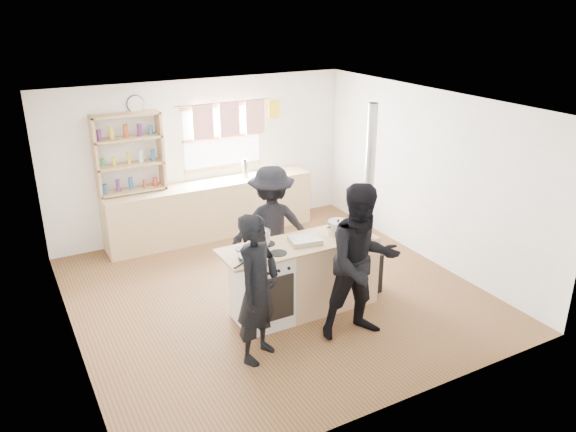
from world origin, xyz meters
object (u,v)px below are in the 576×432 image
object	(u,v)px
stockpot_counter	(338,228)
person_near_right	(362,263)
thermos	(245,169)
flue_heater	(366,246)
person_near_left	(258,289)
stockpot_stove	(260,238)
bread_board	(356,227)
person_far	(272,226)
skillet_greens	(251,256)
cooking_island	(305,276)
roast_tray	(305,240)

from	to	relation	value
stockpot_counter	person_near_right	size ratio (longest dim) A/B	0.14
person_near_right	thermos	bearing A→B (deg)	97.11
flue_heater	person_near_left	xyz separation A→B (m)	(-1.88, -0.67, 0.19)
thermos	person_near_right	bearing A→B (deg)	-93.11
flue_heater	stockpot_stove	bearing A→B (deg)	174.94
bread_board	person_far	distance (m)	1.15
skillet_greens	flue_heater	world-z (taller)	flue_heater
cooking_island	roast_tray	distance (m)	0.50
roast_tray	person_far	xyz separation A→B (m)	(0.01, 0.89, -0.14)
stockpot_stove	person_near_left	distance (m)	0.92
skillet_greens	flue_heater	bearing A→B (deg)	5.77
skillet_greens	person_far	xyz separation A→B (m)	(0.75, 0.98, -0.13)
cooking_island	stockpot_counter	bearing A→B (deg)	-0.02
roast_tray	person_far	size ratio (longest dim) A/B	0.24
skillet_greens	stockpot_stove	bearing A→B (deg)	49.73
skillet_greens	bread_board	distance (m)	1.51
stockpot_counter	person_near_right	world-z (taller)	person_near_right
flue_heater	bread_board	bearing A→B (deg)	-164.67
skillet_greens	person_far	bearing A→B (deg)	52.43
stockpot_stove	bread_board	distance (m)	1.26
stockpot_stove	bread_board	xyz separation A→B (m)	(1.24, -0.19, -0.04)
person_far	flue_heater	bearing A→B (deg)	159.08
skillet_greens	stockpot_counter	size ratio (longest dim) A/B	1.58
roast_tray	person_near_right	xyz separation A→B (m)	(0.31, -0.74, -0.05)
roast_tray	stockpot_stove	xyz separation A→B (m)	(-0.49, 0.21, 0.05)
person_near_left	stockpot_stove	bearing A→B (deg)	29.38
cooking_island	bread_board	distance (m)	0.89
stockpot_counter	bread_board	distance (m)	0.26
cooking_island	person_near_left	xyz separation A→B (m)	(-0.94, -0.62, 0.36)
flue_heater	person_far	distance (m)	1.27
cooking_island	stockpot_counter	distance (m)	0.72
thermos	stockpot_stove	bearing A→B (deg)	-110.90
roast_tray	person_near_left	distance (m)	1.09
bread_board	person_far	size ratio (longest dim) A/B	0.19
person_near_left	stockpot_counter	bearing A→B (deg)	-9.05
roast_tray	bread_board	distance (m)	0.76
cooking_island	skillet_greens	size ratio (longest dim) A/B	4.86
person_near_left	thermos	bearing A→B (deg)	34.48
cooking_island	flue_heater	xyz separation A→B (m)	(0.94, 0.05, 0.18)
roast_tray	person_near_right	distance (m)	0.80
stockpot_stove	person_near_left	size ratio (longest dim) A/B	0.15
skillet_greens	person_near_left	world-z (taller)	person_near_left
thermos	stockpot_counter	world-z (taller)	thermos
cooking_island	person_far	size ratio (longest dim) A/B	1.19
flue_heater	person_far	world-z (taller)	flue_heater
stockpot_stove	bread_board	size ratio (longest dim) A/B	0.80
cooking_island	bread_board	size ratio (longest dim) A/B	6.32
bread_board	roast_tray	bearing A→B (deg)	-178.08
flue_heater	person_far	bearing A→B (deg)	140.10
thermos	cooking_island	size ratio (longest dim) A/B	0.15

